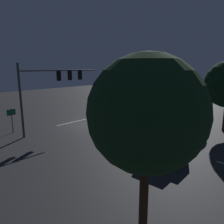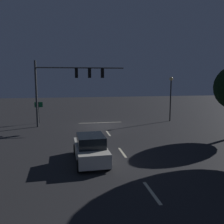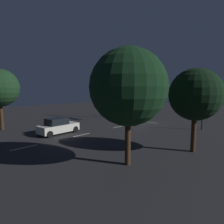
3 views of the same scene
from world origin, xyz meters
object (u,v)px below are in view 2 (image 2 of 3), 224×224
(traffic_signal_assembly, at_px, (69,80))
(car_approaching, at_px, (91,149))
(street_lamp_left_kerb, at_px, (171,91))
(route_sign, at_px, (39,108))

(traffic_signal_assembly, relative_size, car_approaching, 2.13)
(traffic_signal_assembly, distance_m, street_lamp_left_kerb, 12.04)
(traffic_signal_assembly, xyz_separation_m, street_lamp_left_kerb, (-11.94, -0.81, -1.31))
(car_approaching, height_order, route_sign, route_sign)
(car_approaching, bearing_deg, street_lamp_left_kerb, -130.78)
(car_approaching, distance_m, street_lamp_left_kerb, 16.77)
(car_approaching, bearing_deg, route_sign, -71.58)
(route_sign, bearing_deg, street_lamp_left_kerb, 174.68)
(traffic_signal_assembly, xyz_separation_m, route_sign, (3.49, -2.24, -3.20))
(traffic_signal_assembly, bearing_deg, route_sign, -32.74)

